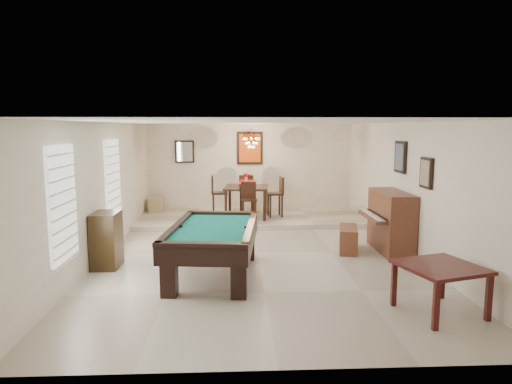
{
  "coord_description": "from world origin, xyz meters",
  "views": [
    {
      "loc": [
        -0.45,
        -8.91,
        2.51
      ],
      "look_at": [
        0.0,
        0.6,
        1.15
      ],
      "focal_mm": 32.0,
      "sensor_mm": 36.0,
      "label": 1
    }
  ],
  "objects": [
    {
      "name": "ground_plane",
      "position": [
        0.0,
        0.0,
        -0.01
      ],
      "size": [
        6.0,
        9.0,
        0.02
      ],
      "primitive_type": "cube",
      "color": "beige"
    },
    {
      "name": "wall_back",
      "position": [
        0.0,
        4.5,
        1.3
      ],
      "size": [
        6.0,
        0.04,
        2.6
      ],
      "primitive_type": "cube",
      "color": "silver",
      "rests_on": "ground_plane"
    },
    {
      "name": "wall_front",
      "position": [
        0.0,
        -4.5,
        1.3
      ],
      "size": [
        6.0,
        0.04,
        2.6
      ],
      "primitive_type": "cube",
      "color": "silver",
      "rests_on": "ground_plane"
    },
    {
      "name": "wall_left",
      "position": [
        -3.0,
        0.0,
        1.3
      ],
      "size": [
        0.04,
        9.0,
        2.6
      ],
      "primitive_type": "cube",
      "color": "silver",
      "rests_on": "ground_plane"
    },
    {
      "name": "wall_right",
      "position": [
        3.0,
        0.0,
        1.3
      ],
      "size": [
        0.04,
        9.0,
        2.6
      ],
      "primitive_type": "cube",
      "color": "silver",
      "rests_on": "ground_plane"
    },
    {
      "name": "ceiling",
      "position": [
        0.0,
        0.0,
        2.6
      ],
      "size": [
        6.0,
        9.0,
        0.04
      ],
      "primitive_type": "cube",
      "color": "white",
      "rests_on": "wall_back"
    },
    {
      "name": "dining_step",
      "position": [
        0.0,
        3.25,
        0.06
      ],
      "size": [
        6.0,
        2.5,
        0.12
      ],
      "primitive_type": "cube",
      "color": "beige",
      "rests_on": "ground_plane"
    },
    {
      "name": "window_left_front",
      "position": [
        -2.97,
        -2.2,
        1.4
      ],
      "size": [
        0.06,
        1.0,
        1.7
      ],
      "primitive_type": "cube",
      "color": "white",
      "rests_on": "wall_left"
    },
    {
      "name": "window_left_rear",
      "position": [
        -2.97,
        0.6,
        1.4
      ],
      "size": [
        0.06,
        1.0,
        1.7
      ],
      "primitive_type": "cube",
      "color": "white",
      "rests_on": "wall_left"
    },
    {
      "name": "pool_table",
      "position": [
        -0.81,
        -1.4,
        0.42
      ],
      "size": [
        1.6,
        2.63,
        0.84
      ],
      "primitive_type": null,
      "rotation": [
        0.0,
        0.0,
        -0.1
      ],
      "color": "black",
      "rests_on": "ground_plane"
    },
    {
      "name": "square_table",
      "position": [
        2.31,
        -3.12,
        0.34
      ],
      "size": [
        1.21,
        1.21,
        0.67
      ],
      "primitive_type": null,
      "rotation": [
        0.0,
        0.0,
        0.3
      ],
      "color": "#360F0D",
      "rests_on": "ground_plane"
    },
    {
      "name": "upright_piano",
      "position": [
        2.57,
        0.0,
        0.61
      ],
      "size": [
        0.82,
        1.47,
        1.22
      ],
      "primitive_type": null,
      "color": "brown",
      "rests_on": "ground_plane"
    },
    {
      "name": "piano_bench",
      "position": [
        1.86,
        0.04,
        0.25
      ],
      "size": [
        0.53,
        0.95,
        0.5
      ],
      "primitive_type": "cube",
      "rotation": [
        0.0,
        0.0,
        -0.22
      ],
      "color": "brown",
      "rests_on": "ground_plane"
    },
    {
      "name": "apothecary_chest",
      "position": [
        -2.76,
        -0.81,
        0.5
      ],
      "size": [
        0.44,
        0.67,
        1.0
      ],
      "primitive_type": "cube",
      "color": "black",
      "rests_on": "ground_plane"
    },
    {
      "name": "dining_table",
      "position": [
        -0.14,
        3.11,
        0.59
      ],
      "size": [
        1.24,
        1.24,
        0.94
      ],
      "primitive_type": null,
      "rotation": [
        0.0,
        0.0,
        -0.09
      ],
      "color": "black",
      "rests_on": "dining_step"
    },
    {
      "name": "flower_vase",
      "position": [
        -0.14,
        3.11,
        1.19
      ],
      "size": [
        0.17,
        0.17,
        0.25
      ],
      "primitive_type": null,
      "rotation": [
        0.0,
        0.0,
        -0.17
      ],
      "color": "#AB0E10",
      "rests_on": "dining_table"
    },
    {
      "name": "dining_chair_south",
      "position": [
        -0.1,
        2.32,
        0.63
      ],
      "size": [
        0.39,
        0.39,
        1.02
      ],
      "primitive_type": null,
      "rotation": [
        0.0,
        0.0,
        0.03
      ],
      "color": "black",
      "rests_on": "dining_step"
    },
    {
      "name": "dining_chair_north",
      "position": [
        -0.11,
        3.87,
        0.65
      ],
      "size": [
        0.43,
        0.43,
        1.06
      ],
      "primitive_type": null,
      "rotation": [
        0.0,
        0.0,
        3.04
      ],
      "color": "black",
      "rests_on": "dining_step"
    },
    {
      "name": "dining_chair_west",
      "position": [
        -0.85,
        3.11,
        0.68
      ],
      "size": [
        0.44,
        0.44,
        1.13
      ],
      "primitive_type": null,
      "rotation": [
        0.0,
        0.0,
        1.62
      ],
      "color": "black",
      "rests_on": "dining_step"
    },
    {
      "name": "dining_chair_east",
      "position": [
        0.63,
        3.13,
        0.65
      ],
      "size": [
        0.44,
        0.44,
        1.07
      ],
      "primitive_type": null,
      "rotation": [
        0.0,
        0.0,
        -1.45
      ],
      "color": "black",
      "rests_on": "dining_step"
    },
    {
      "name": "corner_bench",
      "position": [
        -2.7,
        4.02,
        0.33
      ],
      "size": [
        0.38,
        0.47,
        0.41
      ],
      "primitive_type": "cube",
      "rotation": [
        0.0,
        0.0,
        0.03
      ],
      "color": "tan",
      "rests_on": "dining_step"
    },
    {
      "name": "chandelier",
      "position": [
        0.0,
        3.2,
        2.2
      ],
      "size": [
        0.44,
        0.44,
        0.6
      ],
      "primitive_type": null,
      "color": "#FFE5B2",
      "rests_on": "ceiling"
    },
    {
      "name": "back_painting",
      "position": [
        0.0,
        4.46,
        1.9
      ],
      "size": [
        0.75,
        0.06,
        0.95
      ],
      "primitive_type": "cube",
      "color": "#D84C14",
      "rests_on": "wall_back"
    },
    {
      "name": "back_mirror",
      "position": [
        -1.9,
        4.46,
        1.8
      ],
      "size": [
        0.55,
        0.06,
        0.65
      ],
      "primitive_type": "cube",
      "color": "white",
      "rests_on": "wall_back"
    },
    {
      "name": "right_picture_upper",
      "position": [
        2.96,
        0.3,
        1.9
      ],
      "size": [
        0.06,
        0.55,
        0.65
      ],
      "primitive_type": "cube",
      "color": "slate",
      "rests_on": "wall_right"
    },
    {
      "name": "right_picture_lower",
      "position": [
        2.96,
        -1.0,
        1.7
      ],
      "size": [
        0.06,
        0.45,
        0.55
      ],
      "primitive_type": "cube",
      "color": "gray",
      "rests_on": "wall_right"
    }
  ]
}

